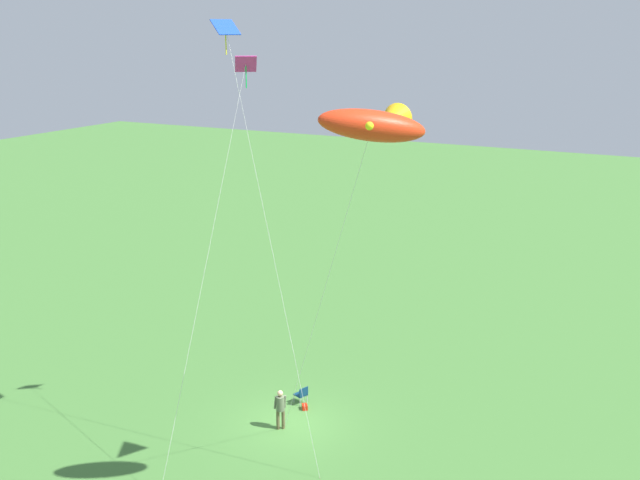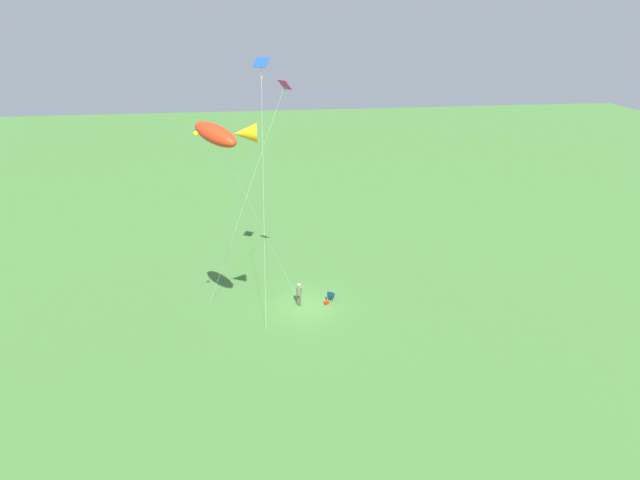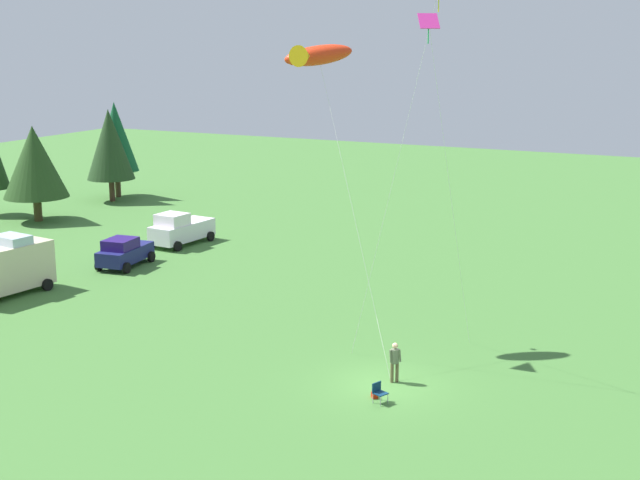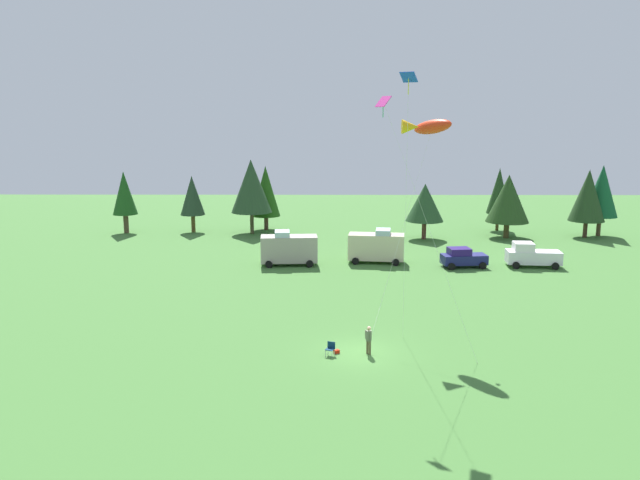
{
  "view_description": "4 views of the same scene",
  "coord_description": "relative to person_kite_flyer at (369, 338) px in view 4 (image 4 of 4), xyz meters",
  "views": [
    {
      "loc": [
        24.55,
        13.88,
        16.04
      ],
      "look_at": [
        -0.03,
        1.37,
        8.24
      ],
      "focal_mm": 42.0,
      "sensor_mm": 36.0,
      "label": 1
    },
    {
      "loc": [
        3.03,
        29.8,
        18.54
      ],
      "look_at": [
        -0.59,
        2.76,
        6.28
      ],
      "focal_mm": 28.0,
      "sensor_mm": 36.0,
      "label": 2
    },
    {
      "loc": [
        -32.56,
        -12.93,
        14.26
      ],
      "look_at": [
        -1.06,
        2.53,
        6.2
      ],
      "focal_mm": 50.0,
      "sensor_mm": 36.0,
      "label": 3
    },
    {
      "loc": [
        -2.15,
        -35.68,
        13.88
      ],
      "look_at": [
        -2.46,
        3.36,
        6.3
      ],
      "focal_mm": 35.0,
      "sensor_mm": 36.0,
      "label": 4
    }
  ],
  "objects": [
    {
      "name": "ground_plane",
      "position": [
        -0.49,
        0.21,
        -1.02
      ],
      "size": [
        160.0,
        160.0,
        0.0
      ],
      "primitive_type": "plane",
      "color": "#417433"
    },
    {
      "name": "person_kite_flyer",
      "position": [
        0.0,
        0.0,
        0.0
      ],
      "size": [
        0.48,
        0.52,
        1.74
      ],
      "rotation": [
        0.0,
        0.0,
        3.8
      ],
      "color": "brown",
      "rests_on": "ground"
    },
    {
      "name": "folding_chair",
      "position": [
        -2.29,
        -0.23,
        -0.53
      ],
      "size": [
        0.62,
        0.62,
        0.82
      ],
      "rotation": [
        0.0,
        0.0,
        4.34
      ],
      "color": "#0D2F4C",
      "rests_on": "ground"
    },
    {
      "name": "backpack_on_grass",
      "position": [
        -1.92,
        0.11,
        -0.91
      ],
      "size": [
        0.39,
        0.37,
        0.22
      ],
      "primitive_type": "cube",
      "rotation": [
        0.0,
        0.0,
        0.65
      ],
      "color": "red",
      "rests_on": "ground"
    },
    {
      "name": "van_motorhome_grey",
      "position": [
        -6.12,
        23.32,
        0.62
      ],
      "size": [
        5.54,
        2.9,
        3.34
      ],
      "rotation": [
        0.0,
        0.0,
        3.21
      ],
      "color": "#A79990",
      "rests_on": "ground"
    },
    {
      "name": "van_camper_beige",
      "position": [
        2.43,
        24.39,
        0.62
      ],
      "size": [
        5.64,
        3.16,
        3.34
      ],
      "rotation": [
        0.0,
        0.0,
        -0.13
      ],
      "color": "beige",
      "rests_on": "ground"
    },
    {
      "name": "car_navy_hatch",
      "position": [
        10.49,
        22.44,
        -0.07
      ],
      "size": [
        4.39,
        2.63,
        1.89
      ],
      "rotation": [
        0.0,
        0.0,
        3.26
      ],
      "color": "navy",
      "rests_on": "ground"
    },
    {
      "name": "truck_white_pickup",
      "position": [
        17.12,
        22.76,
        0.08
      ],
      "size": [
        5.16,
        2.77,
        2.34
      ],
      "rotation": [
        0.0,
        0.0,
        3.05
      ],
      "color": "white",
      "rests_on": "ground"
    },
    {
      "name": "treeline_distant",
      "position": [
        6.72,
        39.36,
        4.05
      ],
      "size": [
        61.16,
        10.18,
        9.11
      ],
      "color": "#4C3D2B",
      "rests_on": "ground"
    },
    {
      "name": "kite_large_fish",
      "position": [
        4.0,
        5.72,
        12.37
      ],
      "size": [
        5.9,
        7.27,
        14.05
      ],
      "color": "red",
      "rests_on": "ground"
    },
    {
      "name": "kite_diamond_blue",
      "position": [
        1.89,
        -0.65,
        14.27
      ],
      "size": [
        1.12,
        4.43,
        16.37
      ],
      "color": "blue",
      "rests_on": "ground"
    },
    {
      "name": "kite_diamond_rainbow",
      "position": [
        0.82,
        -0.94,
        12.99
      ],
      "size": [
        6.16,
        0.97,
        15.12
      ],
      "color": "#D12D90",
      "rests_on": "ground"
    }
  ]
}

